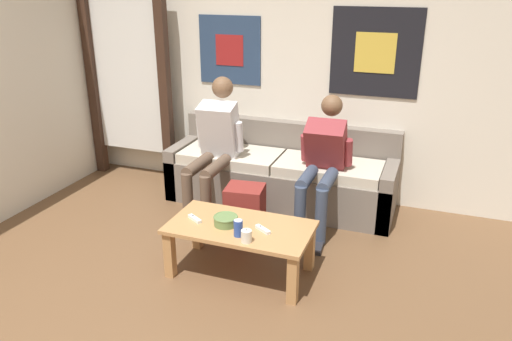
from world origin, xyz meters
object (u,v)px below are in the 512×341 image
at_px(backpack, 245,211).
at_px(pillar_candle, 246,236).
at_px(drink_can_blue, 238,228).
at_px(couch, 281,176).
at_px(ceramic_bowl, 226,220).
at_px(game_controller_near_left, 195,219).
at_px(game_controller_near_right, 263,229).
at_px(coffee_table, 240,234).
at_px(person_seated_adult, 214,143).
at_px(person_seated_teen, 323,159).

height_order(backpack, pillar_candle, pillar_candle).
bearing_deg(drink_can_blue, couch, 95.79).
height_order(ceramic_bowl, game_controller_near_left, ceramic_bowl).
bearing_deg(pillar_candle, game_controller_near_right, 74.11).
xyz_separation_m(ceramic_bowl, pillar_candle, (0.24, -0.18, 0.00)).
relative_size(coffee_table, drink_can_blue, 8.59).
bearing_deg(coffee_table, drink_can_blue, -72.68).
height_order(person_seated_adult, drink_can_blue, person_seated_adult).
height_order(ceramic_bowl, drink_can_blue, drink_can_blue).
xyz_separation_m(drink_can_blue, game_controller_near_right, (0.14, 0.13, -0.05)).
distance_m(person_seated_adult, pillar_candle, 1.42).
height_order(game_controller_near_left, game_controller_near_right, same).
bearing_deg(couch, pillar_candle, -81.31).
height_order(person_seated_adult, pillar_candle, person_seated_adult).
xyz_separation_m(person_seated_teen, ceramic_bowl, (-0.48, -1.02, -0.19)).
xyz_separation_m(couch, person_seated_adult, (-0.54, -0.37, 0.40)).
bearing_deg(drink_can_blue, game_controller_near_left, 164.39).
bearing_deg(backpack, ceramic_bowl, -80.95).
bearing_deg(backpack, game_controller_near_right, -58.04).
xyz_separation_m(person_seated_adult, ceramic_bowl, (0.54, -0.98, -0.24)).
bearing_deg(game_controller_near_left, person_seated_adult, 106.28).
bearing_deg(ceramic_bowl, couch, 89.91).
height_order(person_seated_teen, pillar_candle, person_seated_teen).
relative_size(ceramic_bowl, pillar_candle, 1.82).
bearing_deg(pillar_candle, backpack, 112.45).
xyz_separation_m(coffee_table, person_seated_adult, (-0.64, 0.96, 0.35)).
xyz_separation_m(person_seated_teen, pillar_candle, (-0.25, -1.21, -0.19)).
bearing_deg(person_seated_teen, coffee_table, -110.75).
bearing_deg(game_controller_near_left, pillar_candle, -19.54).
distance_m(person_seated_adult, drink_can_blue, 1.32).
height_order(drink_can_blue, game_controller_near_left, drink_can_blue).
distance_m(ceramic_bowl, game_controller_near_left, 0.25).
distance_m(couch, ceramic_bowl, 1.36).
bearing_deg(game_controller_near_left, drink_can_blue, -15.61).
xyz_separation_m(pillar_candle, drink_can_blue, (-0.09, 0.06, 0.02)).
height_order(person_seated_teen, backpack, person_seated_teen).
distance_m(person_seated_teen, game_controller_near_left, 1.28).
distance_m(coffee_table, person_seated_teen, 1.11).
bearing_deg(ceramic_bowl, coffee_table, 13.94).
bearing_deg(person_seated_adult, game_controller_near_left, -73.72).
height_order(coffee_table, backpack, backpack).
bearing_deg(couch, game_controller_near_left, -100.28).
distance_m(person_seated_adult, person_seated_teen, 1.02).
xyz_separation_m(person_seated_teen, drink_can_blue, (-0.33, -1.15, -0.17)).
height_order(person_seated_teen, game_controller_near_right, person_seated_teen).
bearing_deg(coffee_table, couch, 94.43).
bearing_deg(backpack, coffee_table, -71.29).
bearing_deg(pillar_candle, game_controller_near_left, 160.46).
xyz_separation_m(couch, coffee_table, (0.10, -1.32, 0.05)).
bearing_deg(game_controller_near_left, ceramic_bowl, 3.13).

